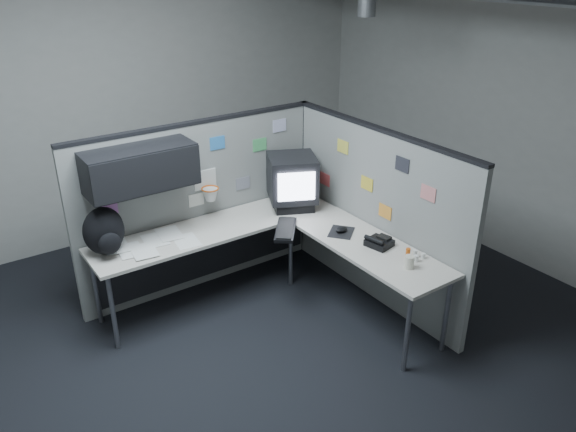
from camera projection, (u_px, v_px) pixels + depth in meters
room at (350, 84)px, 4.08m from camera, size 5.62×5.62×3.22m
partition_back at (187, 194)px, 5.05m from camera, size 2.44×0.42×1.63m
partition_right at (374, 215)px, 5.06m from camera, size 0.07×2.23×1.63m
desk at (257, 242)px, 5.02m from camera, size 2.31×2.11×0.73m
monitor at (292, 181)px, 5.35m from camera, size 0.59×0.59×0.50m
keyboard at (286, 229)px, 4.95m from camera, size 0.42×0.46×0.04m
mouse at (341, 231)px, 4.93m from camera, size 0.32×0.31×0.05m
phone at (379, 242)px, 4.70m from camera, size 0.22×0.23×0.09m
bottles at (414, 255)px, 4.51m from camera, size 0.13×0.14×0.07m
cup at (409, 262)px, 4.36m from camera, size 0.09×0.09×0.10m
papers at (151, 243)px, 4.73m from camera, size 0.76×0.52×0.02m
backpack at (104, 232)px, 4.51m from camera, size 0.40×0.39×0.41m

